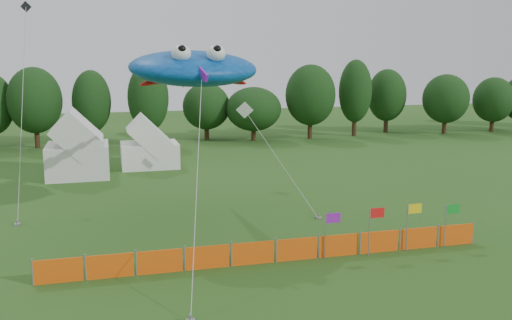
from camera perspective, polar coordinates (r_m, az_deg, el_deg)
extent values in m
cylinder|color=#382314|center=(59.81, -21.06, 2.38)|extent=(0.50, 0.50, 2.57)
ellipsoid|color=black|center=(59.48, -21.27, 5.59)|extent=(5.20, 5.20, 5.79)
cylinder|color=#382314|center=(59.41, -15.97, 2.58)|extent=(0.50, 0.50, 2.46)
ellipsoid|color=black|center=(59.08, -16.12, 5.67)|extent=(3.78, 3.78, 5.55)
cylinder|color=#382314|center=(58.15, -10.61, 2.74)|extent=(0.50, 0.50, 2.66)
ellipsoid|color=black|center=(57.79, -10.73, 6.16)|extent=(4.05, 4.05, 5.99)
cylinder|color=#382314|center=(61.52, -4.96, 2.97)|extent=(0.50, 0.50, 1.98)
ellipsoid|color=black|center=(61.24, -4.99, 5.37)|extent=(5.06, 5.06, 4.46)
cylinder|color=#382314|center=(60.62, -0.24, 2.84)|extent=(0.50, 0.50, 1.86)
ellipsoid|color=black|center=(60.35, -0.24, 5.12)|extent=(5.86, 5.86, 4.18)
cylinder|color=#382314|center=(62.27, 5.42, 3.35)|extent=(0.50, 0.50, 2.62)
ellipsoid|color=black|center=(61.95, 5.47, 6.49)|extent=(5.41, 5.41, 5.89)
cylinder|color=#382314|center=(64.92, 9.80, 3.60)|extent=(0.50, 0.50, 2.78)
ellipsoid|color=black|center=(64.60, 9.90, 6.80)|extent=(3.67, 3.67, 6.26)
cylinder|color=#382314|center=(68.78, 12.85, 3.72)|extent=(0.50, 0.50, 2.42)
ellipsoid|color=black|center=(68.49, 12.96, 6.34)|extent=(4.46, 4.46, 5.44)
cylinder|color=#382314|center=(69.48, 18.32, 3.44)|extent=(0.50, 0.50, 2.24)
ellipsoid|color=black|center=(69.21, 18.46, 5.84)|extent=(5.26, 5.26, 5.03)
cylinder|color=#382314|center=(73.19, 22.51, 3.45)|extent=(0.50, 0.50, 2.10)
ellipsoid|color=black|center=(72.94, 22.66, 5.59)|extent=(4.74, 4.74, 4.73)
cube|color=silver|center=(44.53, -17.35, -0.02)|extent=(4.44, 4.44, 2.44)
cube|color=white|center=(46.95, -10.59, 0.51)|extent=(4.50, 3.60, 1.98)
cube|color=#ED540D|center=(24.34, -19.19, -10.44)|extent=(1.90, 0.06, 1.00)
cube|color=#ED540D|center=(24.25, -14.40, -10.25)|extent=(1.90, 0.06, 1.00)
cube|color=#ED540D|center=(24.32, -9.62, -10.00)|extent=(1.90, 0.06, 1.00)
cube|color=#ED540D|center=(24.56, -4.90, -9.68)|extent=(1.90, 0.06, 1.00)
cube|color=#ED540D|center=(24.96, -0.32, -9.31)|extent=(1.90, 0.06, 1.00)
cube|color=#ED540D|center=(25.51, 4.09, -8.90)|extent=(1.90, 0.06, 1.00)
cube|color=#ED540D|center=(26.19, 8.28, -8.45)|extent=(1.90, 0.06, 1.00)
cube|color=#ED540D|center=(27.01, 12.22, -8.00)|extent=(1.90, 0.06, 1.00)
cube|color=#ED540D|center=(27.95, 15.91, -7.53)|extent=(1.90, 0.06, 1.00)
cube|color=#ED540D|center=(29.00, 19.33, -7.08)|extent=(1.90, 0.06, 1.00)
cylinder|color=gray|center=(25.68, 6.95, -7.56)|extent=(0.06, 0.06, 2.06)
cube|color=purple|center=(25.57, 7.72, -5.76)|extent=(0.70, 0.02, 0.45)
cylinder|color=gray|center=(26.22, 11.26, -7.13)|extent=(0.06, 0.06, 2.22)
cube|color=red|center=(26.12, 12.02, -5.20)|extent=(0.70, 0.02, 0.45)
cylinder|color=gray|center=(27.30, 14.87, -6.57)|extent=(0.06, 0.06, 2.22)
cube|color=yellow|center=(27.23, 15.60, -4.71)|extent=(0.70, 0.02, 0.45)
cylinder|color=gray|center=(28.35, 18.40, -6.30)|extent=(0.06, 0.06, 2.06)
cube|color=#148C26|center=(28.32, 19.08, -4.66)|extent=(0.70, 0.02, 0.45)
ellipsoid|color=blue|center=(29.38, -6.18, 9.12)|extent=(7.85, 6.71, 2.36)
sphere|color=white|center=(27.81, -7.49, 10.52)|extent=(0.94, 0.94, 0.94)
sphere|color=white|center=(28.08, -4.02, 10.58)|extent=(0.94, 0.94, 0.94)
ellipsoid|color=#C00B09|center=(29.41, -9.72, 7.82)|extent=(1.98, 0.87, 0.31)
ellipsoid|color=#C00B09|center=(29.95, -2.79, 8.00)|extent=(1.98, 0.87, 0.31)
cube|color=purple|center=(26.84, -5.32, 8.53)|extent=(0.37, 0.96, 0.70)
cylinder|color=#A5A5A5|center=(23.18, -5.91, -1.92)|extent=(2.04, 8.88, 8.01)
cube|color=silver|center=(40.09, -1.14, 5.01)|extent=(1.20, 0.33, 1.20)
cylinder|color=#A5A5A5|center=(35.79, 2.16, 0.19)|extent=(1.75, 10.21, 5.17)
cube|color=gray|center=(31.95, 6.30, -5.77)|extent=(0.30, 0.30, 0.10)
cube|color=black|center=(41.60, -22.02, 14.03)|extent=(0.73, 0.22, 0.73)
cylinder|color=#A5A5A5|center=(36.81, -22.35, 5.15)|extent=(0.12, 9.66, 12.10)
cube|color=gray|center=(33.15, -22.75, -5.94)|extent=(0.30, 0.30, 0.10)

